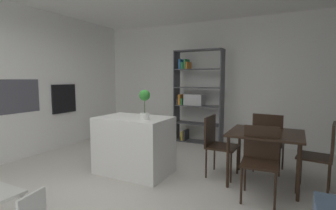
% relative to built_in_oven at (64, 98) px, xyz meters
% --- Properties ---
extents(ground_plane, '(8.80, 8.80, 0.00)m').
position_rel_built_in_oven_xyz_m(ground_plane, '(2.45, -1.00, -1.07)').
color(ground_plane, beige).
extents(back_partition, '(6.41, 0.06, 2.85)m').
position_rel_built_in_oven_xyz_m(back_partition, '(2.45, 2.06, 0.36)').
color(back_partition, white).
rests_on(back_partition, ground_plane).
extents(tall_cabinet_run_left, '(0.67, 5.58, 2.85)m').
position_rel_built_in_oven_xyz_m(tall_cabinet_run_left, '(-0.36, -1.00, 0.36)').
color(tall_cabinet_run_left, white).
rests_on(tall_cabinet_run_left, ground_plane).
extents(cabinet_niche_splashback, '(0.01, 1.14, 0.62)m').
position_rel_built_in_oven_xyz_m(cabinet_niche_splashback, '(-0.02, -1.16, 0.11)').
color(cabinet_niche_splashback, '#4C4C56').
rests_on(cabinet_niche_splashback, ground_plane).
extents(built_in_oven, '(0.06, 0.60, 0.62)m').
position_rel_built_in_oven_xyz_m(built_in_oven, '(0.00, 0.00, 0.00)').
color(built_in_oven, black).
rests_on(built_in_oven, ground_plane).
extents(kitchen_island, '(1.14, 0.74, 0.90)m').
position_rel_built_in_oven_xyz_m(kitchen_island, '(2.25, -0.59, -0.62)').
color(kitchen_island, white).
rests_on(kitchen_island, ground_plane).
extents(potted_plant_on_island, '(0.16, 0.16, 0.44)m').
position_rel_built_in_oven_xyz_m(potted_plant_on_island, '(2.52, -0.70, 0.10)').
color(potted_plant_on_island, white).
rests_on(potted_plant_on_island, kitchen_island).
extents(open_bookshelf, '(1.14, 0.34, 2.16)m').
position_rel_built_in_oven_xyz_m(open_bookshelf, '(2.39, 1.71, 0.00)').
color(open_bookshelf, '#4C4C51').
rests_on(open_bookshelf, ground_plane).
extents(dining_table, '(0.99, 0.88, 0.75)m').
position_rel_built_in_oven_xyz_m(dining_table, '(4.15, -0.09, -0.40)').
color(dining_table, black).
rests_on(dining_table, ground_plane).
extents(dining_chair_window_side, '(0.46, 0.48, 0.95)m').
position_rel_built_in_oven_xyz_m(dining_chair_window_side, '(4.86, -0.11, -0.50)').
color(dining_chair_window_side, black).
rests_on(dining_chair_window_side, ground_plane).
extents(dining_chair_near, '(0.46, 0.48, 0.89)m').
position_rel_built_in_oven_xyz_m(dining_chair_near, '(4.14, -0.56, -0.53)').
color(dining_chair_near, black).
rests_on(dining_chair_near, ground_plane).
extents(dining_chair_island_side, '(0.45, 0.47, 0.92)m').
position_rel_built_in_oven_xyz_m(dining_chair_island_side, '(3.44, -0.09, -0.52)').
color(dining_chair_island_side, black).
rests_on(dining_chair_island_side, ground_plane).
extents(dining_chair_far, '(0.48, 0.44, 0.95)m').
position_rel_built_in_oven_xyz_m(dining_chair_far, '(4.14, 0.37, -0.50)').
color(dining_chair_far, black).
rests_on(dining_chair_far, ground_plane).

